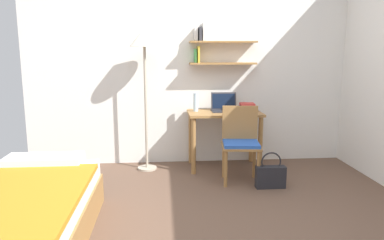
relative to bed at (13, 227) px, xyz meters
The scene contains 10 objects.
ground_plane 1.57m from the bed, 10.49° to the left, with size 5.28×5.28×0.00m, color brown.
wall_back 2.96m from the bed, 56.43° to the left, with size 4.40×0.27×2.60m.
bed is the anchor object (origin of this frame).
desk 2.74m from the bed, 46.73° to the left, with size 0.92×0.55×0.73m.
desk_chair 2.48m from the bed, 37.01° to the left, with size 0.47×0.43×0.86m.
standing_lamp 2.53m from the bed, 66.09° to the left, with size 0.36×0.36×1.75m.
laptop 2.84m from the bed, 47.70° to the left, with size 0.33×0.24×0.23m.
water_bottle 2.62m from the bed, 53.77° to the left, with size 0.06×0.06×0.23m, color silver.
book_stack 2.97m from the bed, 42.49° to the left, with size 0.20×0.25×0.11m.
handbag 2.57m from the bed, 28.40° to the left, with size 0.32×0.11×0.40m.
Camera 1 is at (-0.45, -2.84, 1.48)m, focal length 34.57 mm.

